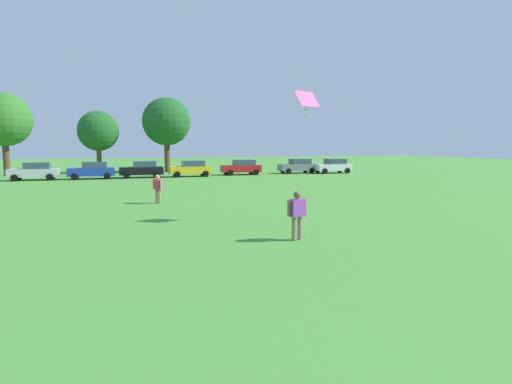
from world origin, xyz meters
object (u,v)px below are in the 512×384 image
Objects in this scene: adult_bystander at (297,211)px; parked_car_blue_1 at (92,170)px; parked_car_black_2 at (142,169)px; parked_car_white_6 at (333,166)px; parked_car_yellow_3 at (191,168)px; bystander_near_trees at (158,186)px; tree_far_right at (166,122)px; parked_car_red_4 at (242,167)px; tree_far_left at (4,120)px; kite at (307,100)px; parked_car_gray_5 at (298,166)px; tree_center at (98,131)px; parked_car_silver_0 at (35,171)px.

adult_bystander is 31.61m from parked_car_blue_1.
adult_bystander is 0.41× the size of parked_car_black_2.
parked_car_black_2 is 1.00× the size of parked_car_white_6.
parked_car_blue_1 is at bearing -0.05° from parked_car_yellow_3.
tree_far_right is at bearing 145.26° from bystander_near_trees.
tree_far_left is (-24.36, 6.23, 5.09)m from parked_car_red_4.
parked_car_blue_1 and parked_car_black_2 have the same top height.
kite is 30.95m from parked_car_gray_5.
adult_bystander is at bearing -8.27° from bystander_near_trees.
bystander_near_trees is 30.14m from tree_far_left.
parked_car_blue_1 is at bearing 110.89° from kite.
kite is 28.68m from parked_car_red_4.
tree_center is (-26.03, 8.57, 4.02)m from parked_car_white_6.
parked_car_gray_5 is 16.73m from tree_far_right.
parked_car_blue_1 is (5.07, -0.19, 0.00)m from parked_car_silver_0.
parked_car_silver_0 is 16.36m from tree_far_right.
parked_car_silver_0 is 1.00× the size of parked_car_blue_1.
tree_center reaches higher than parked_car_gray_5.
parked_car_silver_0 is at bearing -0.79° from parked_car_yellow_3.
kite is (5.77, -7.56, 4.30)m from bystander_near_trees.
tree_far_right is at bearing -113.07° from parked_car_black_2.
parked_car_silver_0 is at bearing 2.03° from parked_car_gray_5.
parked_car_blue_1 and parked_car_red_4 have the same top height.
parked_car_yellow_3 is at bearing 179.95° from parked_car_blue_1.
parked_car_red_4 is (7.13, 31.38, -0.18)m from adult_bystander.
kite is 0.17× the size of tree_center.
parked_car_yellow_3 and parked_car_red_4 have the same top height.
parked_car_yellow_3 and parked_car_white_6 have the same top height.
tree_far_right is at bearing 3.89° from tree_far_left.
parked_car_black_2 is at bearing 3.18° from parked_car_gray_5.
parked_car_gray_5 is (12.72, 1.18, 0.00)m from parked_car_yellow_3.
adult_bystander reaches higher than parked_car_silver_0.
parked_car_gray_5 is (27.45, 0.97, 0.00)m from parked_car_silver_0.
kite is at bearing 59.22° from parked_car_white_6.
parked_car_yellow_3 is at bearing 91.34° from kite.
tree_far_left is at bearing -14.35° from parked_car_red_4.
parked_car_yellow_3 is (4.94, -0.20, 0.00)m from parked_car_black_2.
kite is at bearing 45.61° from adult_bystander.
tree_far_left is at bearing -176.11° from tree_far_right.
tree_far_right is at bearing -134.61° from parked_car_blue_1.
parked_car_black_2 is (-3.61, 30.68, -0.18)m from adult_bystander.
tree_far_right is (-7.30, 7.39, 5.21)m from parked_car_red_4.
parked_car_gray_5 is at bearing -10.77° from tree_far_left.
parked_car_gray_5 is 1.00× the size of parked_car_white_6.
parked_car_silver_0 is at bearing 178.82° from bystander_near_trees.
tree_far_right is at bearing -45.36° from parked_car_red_4.
parked_car_red_4 and parked_car_white_6 have the same top height.
tree_far_right is (8.17, 8.28, 5.21)m from parked_car_blue_1.
parked_car_white_6 is (21.67, -0.15, 0.00)m from parked_car_black_2.
adult_bystander is at bearing 113.60° from parked_car_silver_0.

